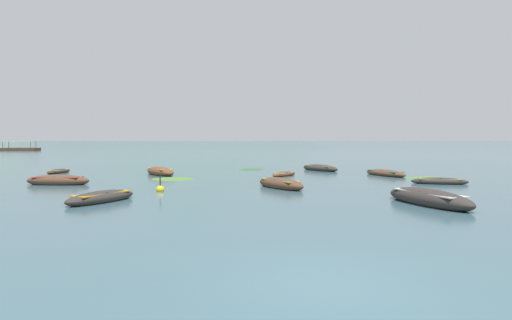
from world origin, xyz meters
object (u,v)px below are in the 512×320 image
object	(u,v)px
rowboat_7	(284,174)
rowboat_2	(280,184)
rowboat_1	(440,181)
rowboat_6	(59,171)
rowboat_3	(160,172)
mooring_buoy	(160,189)
rowboat_0	(428,198)
rowboat_9	(320,168)
rowboat_10	(101,197)
rowboat_8	(385,173)
rowboat_11	(58,181)
ferry_0	(20,149)

from	to	relation	value
rowboat_7	rowboat_2	bearing A→B (deg)	-100.03
rowboat_1	rowboat_6	size ratio (longest dim) A/B	1.06
rowboat_3	rowboat_6	xyz separation A→B (m)	(-8.27, 2.32, -0.10)
rowboat_7	mooring_buoy	distance (m)	11.52
rowboat_7	rowboat_3	bearing A→B (deg)	168.60
rowboat_6	mooring_buoy	size ratio (longest dim) A/B	3.24
rowboat_0	rowboat_9	bearing A→B (deg)	89.75
rowboat_6	rowboat_3	bearing A→B (deg)	-15.66
rowboat_6	rowboat_10	bearing A→B (deg)	-64.42
rowboat_2	rowboat_3	size ratio (longest dim) A/B	0.85
rowboat_1	mooring_buoy	bearing A→B (deg)	-172.00
rowboat_3	rowboat_9	size ratio (longest dim) A/B	1.09
rowboat_1	rowboat_8	distance (m)	5.99
rowboat_11	ferry_0	world-z (taller)	ferry_0
rowboat_1	rowboat_11	world-z (taller)	rowboat_11
rowboat_11	ferry_0	bearing A→B (deg)	115.86
rowboat_8	rowboat_1	bearing A→B (deg)	-80.71
rowboat_7	rowboat_11	distance (m)	14.95
rowboat_6	ferry_0	size ratio (longest dim) A/B	0.37
ferry_0	rowboat_2	bearing A→B (deg)	-58.07
ferry_0	rowboat_11	bearing A→B (deg)	-64.14
rowboat_3	rowboat_1	bearing A→B (deg)	-24.86
rowboat_0	rowboat_7	distance (m)	14.49
rowboat_6	rowboat_8	world-z (taller)	rowboat_8
rowboat_0	rowboat_6	xyz separation A→B (m)	(-21.25, 18.15, -0.12)
rowboat_0	rowboat_6	bearing A→B (deg)	139.51
rowboat_6	ferry_0	distance (m)	78.95
rowboat_6	rowboat_8	xyz separation A→B (m)	(24.92, -4.57, 0.05)
rowboat_3	mooring_buoy	bearing A→B (deg)	-81.88
rowboat_1	rowboat_3	distance (m)	19.41
rowboat_1	mooring_buoy	world-z (taller)	mooring_buoy
rowboat_6	rowboat_10	distance (m)	18.04
rowboat_2	rowboat_0	bearing A→B (deg)	-50.89
rowboat_3	rowboat_7	bearing A→B (deg)	-11.40
rowboat_0	rowboat_11	bearing A→B (deg)	152.86
rowboat_9	rowboat_10	distance (m)	21.89
rowboat_0	rowboat_2	bearing A→B (deg)	129.11
rowboat_1	rowboat_3	size ratio (longest dim) A/B	0.73
rowboat_3	rowboat_7	xyz separation A→B (m)	(9.18, -1.85, -0.11)
rowboat_0	ferry_0	distance (m)	105.25
rowboat_2	ferry_0	xyz separation A→B (m)	(-51.38, 82.43, 0.23)
rowboat_2	rowboat_7	xyz separation A→B (m)	(1.35, 7.64, -0.10)
rowboat_9	rowboat_10	world-z (taller)	rowboat_9
rowboat_11	rowboat_8	bearing A→B (deg)	11.40
rowboat_11	mooring_buoy	bearing A→B (deg)	-30.50
rowboat_6	rowboat_2	bearing A→B (deg)	-36.25
rowboat_2	rowboat_9	world-z (taller)	rowboat_2
rowboat_8	rowboat_11	bearing A→B (deg)	-168.60
rowboat_1	mooring_buoy	size ratio (longest dim) A/B	3.44
rowboat_2	ferry_0	bearing A→B (deg)	121.93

